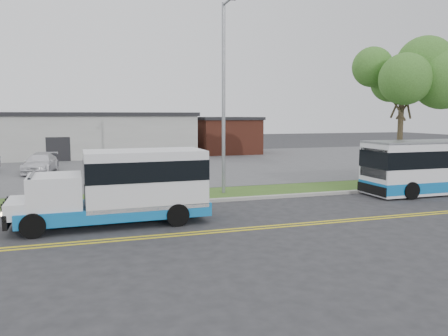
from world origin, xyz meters
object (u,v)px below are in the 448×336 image
object	(u,v)px
streetlight_near	(224,92)
shuttle_bus	(126,185)
parked_car_b	(40,163)
tree_east	(403,79)

from	to	relation	value
streetlight_near	shuttle_bus	xyz separation A→B (m)	(-5.32, -4.51, -3.75)
streetlight_near	shuttle_bus	size ratio (longest dim) A/B	1.30
streetlight_near	parked_car_b	distance (m)	15.72
tree_east	parked_car_b	xyz separation A→B (m)	(-20.77, 11.20, -5.44)
tree_east	parked_car_b	distance (m)	24.22
tree_east	shuttle_bus	distance (m)	17.65
tree_east	parked_car_b	size ratio (longest dim) A/B	1.83
streetlight_near	parked_car_b	size ratio (longest dim) A/B	2.09
streetlight_near	shuttle_bus	distance (m)	7.92
tree_east	shuttle_bus	world-z (taller)	tree_east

